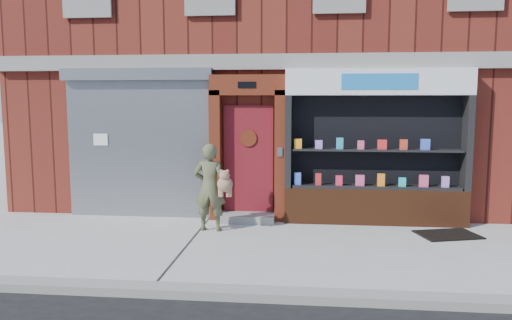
# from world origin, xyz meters

# --- Properties ---
(ground) EXTENTS (80.00, 80.00, 0.00)m
(ground) POSITION_xyz_m (0.00, 0.00, 0.00)
(ground) COLOR #9E9E99
(ground) RESTS_ON ground
(curb) EXTENTS (60.00, 0.30, 0.12)m
(curb) POSITION_xyz_m (0.00, -2.15, 0.06)
(curb) COLOR gray
(curb) RESTS_ON ground
(building) EXTENTS (12.00, 8.16, 8.00)m
(building) POSITION_xyz_m (-0.00, 5.99, 4.00)
(building) COLOR #5B1C14
(building) RESTS_ON ground
(shutter_bay) EXTENTS (3.10, 0.30, 3.04)m
(shutter_bay) POSITION_xyz_m (-3.00, 1.93, 1.72)
(shutter_bay) COLOR gray
(shutter_bay) RESTS_ON ground
(red_door_bay) EXTENTS (1.52, 0.58, 2.90)m
(red_door_bay) POSITION_xyz_m (-0.75, 1.86, 1.46)
(red_door_bay) COLOR #541C0E
(red_door_bay) RESTS_ON ground
(pharmacy_bay) EXTENTS (3.50, 0.41, 3.00)m
(pharmacy_bay) POSITION_xyz_m (1.75, 1.81, 1.37)
(pharmacy_bay) COLOR #542814
(pharmacy_bay) RESTS_ON ground
(woman) EXTENTS (0.75, 0.49, 1.62)m
(woman) POSITION_xyz_m (-1.33, 0.95, 0.82)
(woman) COLOR #525437
(woman) RESTS_ON ground
(doormat) EXTENTS (1.19, 0.98, 0.03)m
(doormat) POSITION_xyz_m (2.95, 1.05, 0.01)
(doormat) COLOR black
(doormat) RESTS_ON ground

